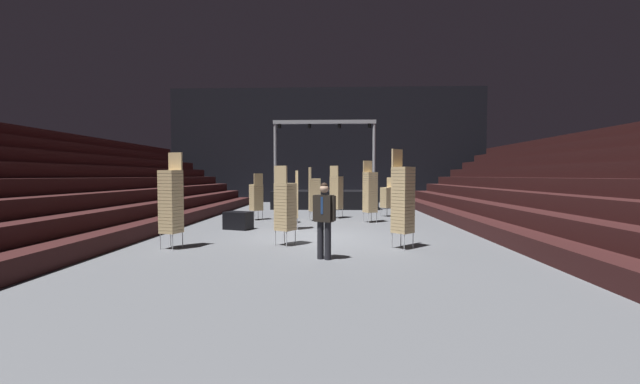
# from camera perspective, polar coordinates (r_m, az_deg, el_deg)

# --- Properties ---
(ground_plane) EXTENTS (22.00, 30.00, 0.10)m
(ground_plane) POSITION_cam_1_polar(r_m,az_deg,el_deg) (11.42, -0.54, -7.18)
(ground_plane) COLOR #515459
(arena_end_wall) EXTENTS (22.00, 0.30, 8.00)m
(arena_end_wall) POSITION_cam_1_polar(r_m,az_deg,el_deg) (26.34, 0.99, 7.15)
(arena_end_wall) COLOR black
(arena_end_wall) RESTS_ON ground_plane
(bleacher_bank_left) EXTENTS (6.00, 24.00, 3.60)m
(bleacher_bank_left) POSITION_cam_1_polar(r_m,az_deg,el_deg) (14.92, -32.73, 1.83)
(bleacher_bank_left) COLOR black
(bleacher_bank_left) RESTS_ON ground_plane
(bleacher_bank_right) EXTENTS (6.00, 24.00, 3.60)m
(bleacher_bank_right) POSITION_cam_1_polar(r_m,az_deg,el_deg) (14.35, 33.55, 1.80)
(bleacher_bank_right) COLOR black
(bleacher_bank_right) RESTS_ON ground_plane
(stage_riser) EXTENTS (5.92, 2.83, 4.90)m
(stage_riser) POSITION_cam_1_polar(r_m,az_deg,el_deg) (21.67, 0.74, -0.88)
(stage_riser) COLOR black
(stage_riser) RESTS_ON ground_plane
(man_with_tie) EXTENTS (0.56, 0.37, 1.72)m
(man_with_tie) POSITION_cam_1_polar(r_m,az_deg,el_deg) (8.33, 0.62, -3.70)
(man_with_tie) COLOR black
(man_with_tie) RESTS_ON ground_plane
(chair_stack_front_left) EXTENTS (0.60, 0.60, 2.48)m
(chair_stack_front_left) POSITION_cam_1_polar(r_m,az_deg,el_deg) (15.06, 7.66, 0.07)
(chair_stack_front_left) COLOR #B2B5BA
(chair_stack_front_left) RESTS_ON ground_plane
(chair_stack_front_right) EXTENTS (0.61, 0.61, 1.79)m
(chair_stack_front_right) POSITION_cam_1_polar(r_m,az_deg,el_deg) (17.42, 10.20, -0.73)
(chair_stack_front_right) COLOR #B2B5BA
(chair_stack_front_right) RESTS_ON ground_plane
(chair_stack_mid_left) EXTENTS (0.51, 0.51, 1.88)m
(chair_stack_mid_left) POSITION_cam_1_polar(r_m,az_deg,el_deg) (14.67, -5.87, -1.14)
(chair_stack_mid_left) COLOR #B2B5BA
(chair_stack_mid_left) RESTS_ON ground_plane
(chair_stack_mid_right) EXTENTS (0.62, 0.62, 1.96)m
(chair_stack_mid_right) POSITION_cam_1_polar(r_m,az_deg,el_deg) (16.00, -9.71, -0.71)
(chair_stack_mid_right) COLOR #B2B5BA
(chair_stack_mid_right) RESTS_ON ground_plane
(chair_stack_mid_centre) EXTENTS (0.62, 0.62, 2.56)m
(chair_stack_mid_centre) POSITION_cam_1_polar(r_m,az_deg,el_deg) (9.81, 12.53, -1.02)
(chair_stack_mid_centre) COLOR #B2B5BA
(chair_stack_mid_centre) RESTS_ON ground_plane
(chair_stack_rear_left) EXTENTS (0.61, 0.61, 2.31)m
(chair_stack_rear_left) POSITION_cam_1_polar(r_m,az_deg,el_deg) (16.43, 2.52, -0.00)
(chair_stack_rear_left) COLOR #B2B5BA
(chair_stack_rear_left) RESTS_ON ground_plane
(chair_stack_rear_right) EXTENTS (0.53, 0.53, 2.22)m
(chair_stack_rear_right) POSITION_cam_1_polar(r_m,az_deg,el_deg) (15.47, -0.87, -0.31)
(chair_stack_rear_right) COLOR #B2B5BA
(chair_stack_rear_right) RESTS_ON ground_plane
(chair_stack_rear_centre) EXTENTS (0.60, 0.60, 2.14)m
(chair_stack_rear_centre) POSITION_cam_1_polar(r_m,az_deg,el_deg) (10.08, -5.35, -2.08)
(chair_stack_rear_centre) COLOR #B2B5BA
(chair_stack_rear_centre) RESTS_ON ground_plane
(chair_stack_aisle_left) EXTENTS (0.52, 0.52, 2.05)m
(chair_stack_aisle_left) POSITION_cam_1_polar(r_m,az_deg,el_deg) (13.03, -4.39, -1.22)
(chair_stack_aisle_left) COLOR #B2B5BA
(chair_stack_aisle_left) RESTS_ON ground_plane
(chair_stack_aisle_right) EXTENTS (0.54, 0.54, 2.48)m
(chair_stack_aisle_right) POSITION_cam_1_polar(r_m,az_deg,el_deg) (10.30, -21.81, -1.21)
(chair_stack_aisle_right) COLOR #B2B5BA
(chair_stack_aisle_right) RESTS_ON ground_plane
(equipment_road_case) EXTENTS (1.04, 0.86, 0.61)m
(equipment_road_case) POSITION_cam_1_polar(r_m,az_deg,el_deg) (13.38, -12.38, -4.27)
(equipment_road_case) COLOR black
(equipment_road_case) RESTS_ON ground_plane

